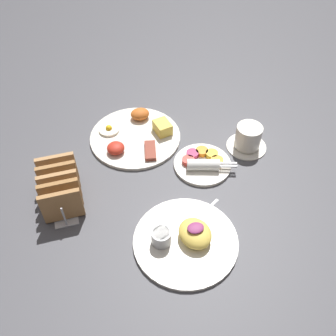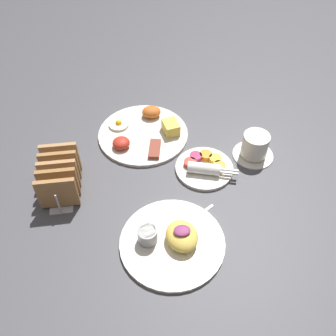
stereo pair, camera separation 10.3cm
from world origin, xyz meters
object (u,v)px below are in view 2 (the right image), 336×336
object	(u,v)px
plate_foreground	(172,240)
coffee_cup	(255,147)
plate_condiments	(205,167)
plate_breakfast	(144,132)
toast_rack	(60,176)

from	to	relation	value
plate_foreground	coffee_cup	xyz separation A→B (m)	(0.28, 0.27, 0.02)
plate_foreground	coffee_cup	world-z (taller)	coffee_cup
plate_condiments	plate_foreground	size ratio (longest dim) A/B	0.67
coffee_cup	plate_breakfast	bearing A→B (deg)	156.89
plate_breakfast	coffee_cup	xyz separation A→B (m)	(0.31, -0.13, 0.03)
plate_condiments	plate_foreground	xyz separation A→B (m)	(-0.12, -0.23, 0.00)
coffee_cup	plate_condiments	bearing A→B (deg)	-166.33
plate_breakfast	plate_condiments	size ratio (longest dim) A/B	1.63
plate_foreground	coffee_cup	distance (m)	0.39
toast_rack	plate_breakfast	bearing A→B (deg)	37.85
plate_breakfast	plate_condiments	xyz separation A→B (m)	(0.16, -0.17, 0.00)
plate_breakfast	plate_foreground	world-z (taller)	plate_foreground
plate_foreground	toast_rack	distance (m)	0.35
plate_breakfast	coffee_cup	world-z (taller)	coffee_cup
plate_foreground	toast_rack	world-z (taller)	toast_rack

